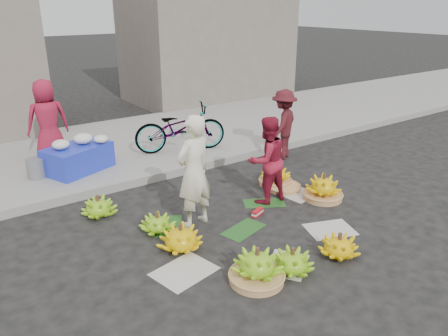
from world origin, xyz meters
TOP-DOWN VIEW (x-y plane):
  - ground at (0.00, 0.00)m, footprint 80.00×80.00m
  - curb at (0.00, 2.20)m, footprint 40.00×0.25m
  - sidewalk at (0.00, 4.30)m, footprint 40.00×4.00m
  - building_right at (4.50, 7.70)m, footprint 5.00×3.00m
  - newspaper_scatter at (0.00, -0.80)m, footprint 3.20×1.80m
  - banana_leaves at (-0.10, 0.20)m, footprint 2.00×1.00m
  - banana_bunch_0 at (-1.07, -0.13)m, footprint 0.66×0.66m
  - banana_bunch_1 at (-0.26, -1.34)m, footprint 0.51×0.51m
  - banana_bunch_2 at (-0.72, -1.24)m, footprint 0.63×0.63m
  - banana_bunch_3 at (0.46, -1.43)m, footprint 0.55×0.55m
  - banana_bunch_4 at (1.59, -0.12)m, footprint 0.68×0.68m
  - banana_bunch_5 at (1.35, 0.78)m, footprint 0.57×0.57m
  - banana_bunch_6 at (-1.11, 0.46)m, footprint 0.52×0.52m
  - banana_bunch_7 at (-1.61, 1.41)m, footprint 0.66×0.66m
  - basket_spare at (1.33, 0.55)m, footprint 0.75×0.75m
  - incense_stack at (0.34, 0.02)m, footprint 0.24×0.15m
  - vendor_cream at (-0.57, 0.34)m, footprint 0.66×0.50m
  - vendor_red at (0.78, 0.37)m, footprint 0.70×0.55m
  - man_striped at (2.41, 1.77)m, footprint 1.05×0.88m
  - flower_table at (-1.32, 3.14)m, footprint 1.31×1.08m
  - grey_bucket at (-2.05, 3.22)m, footprint 0.31×0.31m
  - flower_vendor at (-1.56, 4.02)m, footprint 0.80×0.55m
  - bicycle at (0.77, 3.06)m, footprint 1.18×1.97m

SIDE VIEW (x-z plane):
  - ground at x=0.00m, z-range 0.00..0.00m
  - newspaper_scatter at x=0.00m, z-range 0.00..0.01m
  - banana_leaves at x=-0.10m, z-range 0.00..0.01m
  - basket_spare at x=1.33m, z-range 0.00..0.07m
  - incense_stack at x=0.34m, z-range 0.01..0.10m
  - sidewalk at x=0.00m, z-range 0.00..0.12m
  - curb at x=0.00m, z-range 0.00..0.15m
  - banana_bunch_6 at x=-1.11m, z-range -0.02..0.27m
  - banana_bunch_1 at x=-0.26m, z-range -0.02..0.30m
  - banana_bunch_3 at x=0.46m, z-range -0.02..0.31m
  - banana_bunch_7 at x=-1.61m, z-range -0.02..0.31m
  - banana_bunch_0 at x=-1.07m, z-range -0.02..0.34m
  - banana_bunch_5 at x=1.35m, z-range -0.03..0.37m
  - banana_bunch_4 at x=1.59m, z-range -0.03..0.41m
  - banana_bunch_2 at x=-0.72m, z-range -0.03..0.41m
  - grey_bucket at x=-2.05m, z-range 0.12..0.47m
  - flower_table at x=-1.32m, z-range 0.06..0.72m
  - bicycle at x=0.77m, z-range 0.12..1.10m
  - vendor_red at x=0.78m, z-range 0.00..1.39m
  - man_striped at x=2.41m, z-range 0.00..1.41m
  - vendor_cream at x=-0.57m, z-range 0.00..1.62m
  - flower_vendor at x=-1.56m, z-range 0.12..1.69m
  - building_right at x=4.50m, z-range 0.00..5.00m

